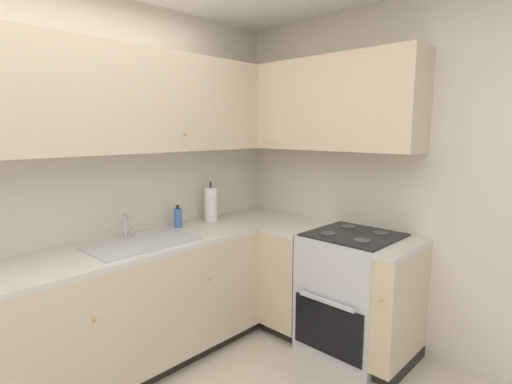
# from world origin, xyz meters

# --- Properties ---
(wall_back) EXTENTS (4.06, 0.05, 2.55)m
(wall_back) POSITION_xyz_m (0.00, 1.43, 1.28)
(wall_back) COLOR beige
(wall_back) RESTS_ON ground_plane
(wall_right) EXTENTS (0.05, 2.92, 2.55)m
(wall_right) POSITION_xyz_m (2.00, 0.00, 1.28)
(wall_right) COLOR beige
(wall_right) RESTS_ON ground_plane
(lower_cabinets_back) EXTENTS (1.86, 0.62, 0.85)m
(lower_cabinets_back) POSITION_xyz_m (0.45, 1.11, 0.43)
(lower_cabinets_back) COLOR beige
(lower_cabinets_back) RESTS_ON ground_plane
(countertop_back) EXTENTS (3.07, 0.60, 0.03)m
(countertop_back) POSITION_xyz_m (0.45, 1.11, 0.87)
(countertop_back) COLOR beige
(countertop_back) RESTS_ON lower_cabinets_back
(lower_cabinets_right) EXTENTS (0.62, 1.11, 0.85)m
(lower_cabinets_right) POSITION_xyz_m (1.68, 0.37, 0.43)
(lower_cabinets_right) COLOR beige
(lower_cabinets_right) RESTS_ON ground_plane
(countertop_right) EXTENTS (0.60, 1.11, 0.03)m
(countertop_right) POSITION_xyz_m (1.68, 0.37, 0.87)
(countertop_right) COLOR beige
(countertop_right) RESTS_ON lower_cabinets_right
(oven_range) EXTENTS (0.68, 0.62, 1.04)m
(oven_range) POSITION_xyz_m (1.70, 0.16, 0.45)
(oven_range) COLOR silver
(oven_range) RESTS_ON ground_plane
(upper_cabinets_back) EXTENTS (2.75, 0.34, 0.70)m
(upper_cabinets_back) POSITION_xyz_m (0.29, 1.25, 1.84)
(upper_cabinets_back) COLOR beige
(upper_cabinets_right) EXTENTS (0.32, 1.64, 0.70)m
(upper_cabinets_right) POSITION_xyz_m (1.82, 0.59, 1.84)
(upper_cabinets_right) COLOR beige
(sink) EXTENTS (0.71, 0.40, 0.10)m
(sink) POSITION_xyz_m (0.52, 1.08, 0.85)
(sink) COLOR #B7B7BC
(sink) RESTS_ON countertop_back
(faucet) EXTENTS (0.07, 0.16, 0.19)m
(faucet) POSITION_xyz_m (0.52, 1.29, 1.00)
(faucet) COLOR silver
(faucet) RESTS_ON countertop_back
(soap_bottle) EXTENTS (0.06, 0.06, 0.18)m
(soap_bottle) POSITION_xyz_m (0.95, 1.29, 0.96)
(soap_bottle) COLOR #3F72BF
(soap_bottle) RESTS_ON countertop_back
(paper_towel_roll) EXTENTS (0.11, 0.11, 0.34)m
(paper_towel_roll) POSITION_xyz_m (1.27, 1.27, 1.03)
(paper_towel_roll) COLOR white
(paper_towel_roll) RESTS_ON countertop_back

